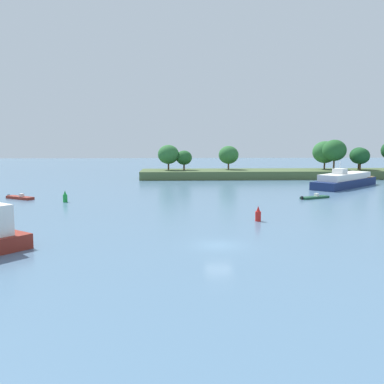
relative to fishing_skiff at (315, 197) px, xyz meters
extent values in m
plane|color=slate|center=(-19.85, -32.32, -0.20)|extent=(400.00, 400.00, 0.00)
cube|color=#4C6038|center=(4.11, 40.79, 0.83)|extent=(72.80, 13.20, 2.07)
cylinder|color=#513823|center=(-25.19, 41.66, 2.80)|extent=(0.44, 0.44, 1.87)
ellipsoid|color=#2D6B33|center=(-25.19, 41.66, 5.94)|extent=(5.51, 5.51, 4.96)
cylinder|color=#513823|center=(-21.10, 41.87, 2.64)|extent=(0.44, 0.44, 1.54)
ellipsoid|color=#235B28|center=(-21.10, 41.87, 5.08)|extent=(4.17, 4.17, 3.75)
cylinder|color=#513823|center=(-9.17, 43.41, 2.74)|extent=(0.44, 0.44, 1.74)
ellipsoid|color=#2D6B33|center=(-9.17, 43.41, 5.73)|extent=(5.31, 5.31, 4.78)
cylinder|color=#513823|center=(16.73, 42.94, 2.86)|extent=(0.44, 0.44, 1.98)
ellipsoid|color=#2D6B33|center=(16.73, 42.94, 6.46)|extent=(6.53, 6.53, 5.88)
cylinder|color=#513823|center=(17.91, 39.27, 3.22)|extent=(0.44, 0.44, 2.71)
ellipsoid|color=#235B28|center=(17.91, 39.27, 7.02)|extent=(6.13, 6.13, 5.51)
cylinder|color=#513823|center=(24.40, 38.11, 2.80)|extent=(0.44, 0.44, 1.86)
ellipsoid|color=#194C23|center=(24.40, 38.11, 5.59)|extent=(4.65, 4.65, 4.18)
cylinder|color=#513823|center=(25.52, 41.59, 2.74)|extent=(0.44, 0.44, 1.74)
ellipsoid|color=#194C23|center=(25.52, 41.59, 5.56)|extent=(4.89, 4.89, 4.40)
cube|color=#19472D|center=(0.02, 0.01, -0.03)|extent=(5.56, 3.73, 0.35)
cube|color=white|center=(0.39, 0.19, 0.40)|extent=(0.77, 0.86, 0.50)
cube|color=black|center=(-2.58, -1.28, 0.08)|extent=(0.39, 0.41, 0.56)
cube|color=navy|center=(12.26, 17.62, 0.61)|extent=(18.64, 18.21, 1.64)
cube|color=white|center=(12.26, 17.62, 2.08)|extent=(14.78, 14.46, 1.30)
cube|color=white|center=(10.37, 15.80, 3.28)|extent=(3.31, 3.31, 1.10)
cube|color=#937551|center=(18.31, 23.45, 1.51)|extent=(5.89, 5.91, 0.16)
cylinder|color=silver|center=(10.37, 15.80, 4.53)|extent=(0.10, 0.10, 1.40)
cube|color=maroon|center=(-49.93, 1.62, 0.02)|extent=(5.40, 4.20, 0.45)
cube|color=white|center=(-49.58, 1.40, 0.50)|extent=(0.81, 0.88, 0.50)
cube|color=black|center=(-52.36, 3.20, 0.08)|extent=(0.41, 0.42, 0.56)
cylinder|color=red|center=(-13.73, -20.28, 0.40)|extent=(0.70, 0.70, 1.20)
cone|color=red|center=(-13.73, -20.28, 1.35)|extent=(0.49, 0.49, 0.70)
cylinder|color=green|center=(-41.38, -2.52, 0.40)|extent=(0.70, 0.70, 1.20)
cone|color=green|center=(-41.38, -2.52, 1.35)|extent=(0.49, 0.49, 0.70)
camera|label=1|loc=(-24.22, -72.51, 9.71)|focal=40.80mm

